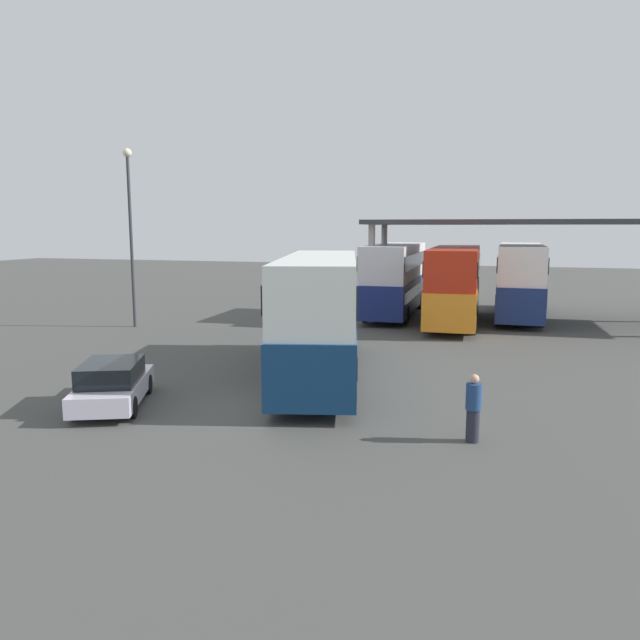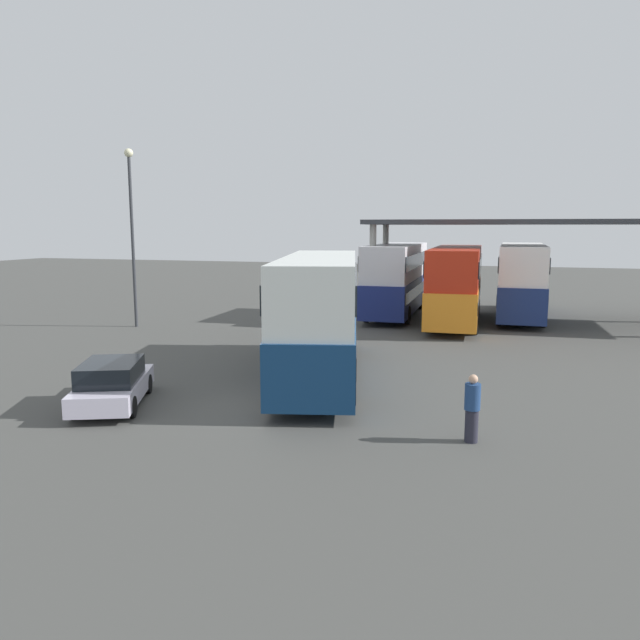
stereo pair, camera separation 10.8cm
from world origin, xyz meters
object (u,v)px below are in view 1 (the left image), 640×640
Objects in this scene: parked_hatchback at (113,384)px; pedestrian_waiting at (473,408)px; double_decker_mid_row at (455,282)px; lamppost_tall at (130,219)px; double_decker_main at (320,311)px; double_decker_near_canopy at (395,277)px; double_decker_far_right at (520,278)px.

pedestrian_waiting reaches higher than parked_hatchback.
lamppost_tall is (-15.94, -6.04, 3.36)m from double_decker_mid_row.
lamppost_tall reaches higher than double_decker_main.
double_decker_mid_row is (3.64, -2.26, -0.04)m from double_decker_near_canopy.
parked_hatchback is at bearing 154.53° from double_decker_mid_row.
pedestrian_waiting is (17.93, -12.64, -4.78)m from lamppost_tall.
double_decker_far_right is at bearing -82.47° from double_decker_near_canopy.
parked_hatchback is 2.58× the size of pedestrian_waiting.
double_decker_main is 7.21m from parked_hatchback.
double_decker_far_right is (7.05, 1.10, 0.01)m from double_decker_near_canopy.
double_decker_main reaches higher than double_decker_mid_row.
parked_hatchback is 15.66m from lamppost_tall.
double_decker_far_right is at bearing 25.91° from lamppost_tall.
double_decker_mid_row is 4.78m from double_decker_far_right.
double_decker_far_right reaches higher than double_decker_near_canopy.
double_decker_far_right is 1.17× the size of lamppost_tall.
double_decker_main reaches higher than pedestrian_waiting.
double_decker_far_right is at bearing -50.92° from parked_hatchback.
parked_hatchback is 0.42× the size of double_decker_near_canopy.
double_decker_near_canopy reaches higher than pedestrian_waiting.
lamppost_tall is 5.42× the size of pedestrian_waiting.
double_decker_main is 13.94m from double_decker_mid_row.
double_decker_near_canopy is at bearing -13.42° from double_decker_main.
lamppost_tall is at bearing 108.89° from double_decker_mid_row.
lamppost_tall is at bearing 1.99° from pedestrian_waiting.
double_decker_far_right is 22.14m from pedestrian_waiting.
lamppost_tall reaches higher than parked_hatchback.
double_decker_mid_row is 1.00× the size of double_decker_far_right.
parked_hatchback is at bearing -58.51° from lamppost_tall.
lamppost_tall is (-19.35, -9.40, 3.32)m from double_decker_far_right.
double_decker_near_canopy is 21.74m from pedestrian_waiting.
double_decker_mid_row reaches higher than parked_hatchback.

